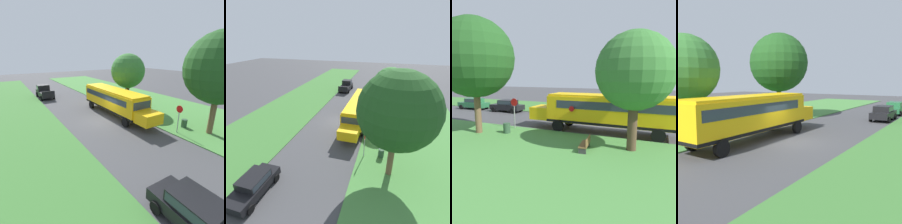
{
  "view_description": "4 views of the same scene",
  "coord_description": "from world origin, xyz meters",
  "views": [
    {
      "loc": [
        8.89,
        16.15,
        7.21
      ],
      "look_at": [
        -0.03,
        2.2,
        1.71
      ],
      "focal_mm": 28.0,
      "sensor_mm": 36.0,
      "label": 1
    },
    {
      "loc": [
        -6.18,
        21.04,
        11.24
      ],
      "look_at": [
        -0.23,
        0.93,
        1.97
      ],
      "focal_mm": 28.0,
      "sensor_mm": 36.0,
      "label": 2
    },
    {
      "loc": [
        -20.12,
        -5.17,
        4.66
      ],
      "look_at": [
        -0.9,
        3.47,
        1.19
      ],
      "focal_mm": 35.0,
      "sensor_mm": 36.0,
      "label": 3
    },
    {
      "loc": [
        9.39,
        -14.81,
        4.18
      ],
      "look_at": [
        -2.2,
        3.06,
        1.61
      ],
      "focal_mm": 42.0,
      "sensor_mm": 36.0,
      "label": 4
    }
  ],
  "objects": [
    {
      "name": "ground_plane",
      "position": [
        0.0,
        0.0,
        0.0
      ],
      "size": [
        120.0,
        120.0,
        0.0
      ],
      "primitive_type": "plane",
      "color": "#424244"
    },
    {
      "name": "grass_verge",
      "position": [
        -10.0,
        0.0,
        0.04
      ],
      "size": [
        12.0,
        80.0,
        0.08
      ],
      "primitive_type": "cube",
      "color": "#47843D",
      "rests_on": "ground"
    },
    {
      "name": "school_bus",
      "position": [
        -2.57,
        -1.18,
        1.92
      ],
      "size": [
        2.84,
        12.42,
        3.16
      ],
      "color": "yellow",
      "rests_on": "ground"
    },
    {
      "name": "car_black_nearest",
      "position": [
        2.8,
        13.33,
        0.88
      ],
      "size": [
        2.02,
        4.4,
        1.56
      ],
      "color": "black",
      "rests_on": "ground"
    },
    {
      "name": "car_green_middle",
      "position": [
        2.8,
        19.23,
        0.88
      ],
      "size": [
        2.02,
        4.4,
        1.56
      ],
      "color": "#236038",
      "rests_on": "ground"
    },
    {
      "name": "oak_tree_beside_bus",
      "position": [
        -6.35,
        -3.73,
        4.98
      ],
      "size": [
        4.73,
        4.73,
        7.33
      ],
      "color": "#4C3826",
      "rests_on": "ground"
    },
    {
      "name": "oak_tree_roadside_mid",
      "position": [
        -7.11,
        8.33,
        6.05
      ],
      "size": [
        6.21,
        6.21,
        9.18
      ],
      "color": "brown",
      "rests_on": "ground"
    },
    {
      "name": "stop_sign",
      "position": [
        -4.6,
        6.61,
        1.74
      ],
      "size": [
        0.08,
        0.68,
        2.74
      ],
      "color": "gray",
      "rests_on": "ground"
    },
    {
      "name": "park_bench",
      "position": [
        -7.58,
        -1.01,
        0.47
      ],
      "size": [
        1.66,
        0.73,
        0.92
      ],
      "color": "brown",
      "rests_on": "ground"
    },
    {
      "name": "trash_bin",
      "position": [
        -6.26,
        6.17,
        0.45
      ],
      "size": [
        0.56,
        0.56,
        0.9
      ],
      "primitive_type": "cylinder",
      "color": "#2D4C33",
      "rests_on": "ground"
    }
  ]
}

